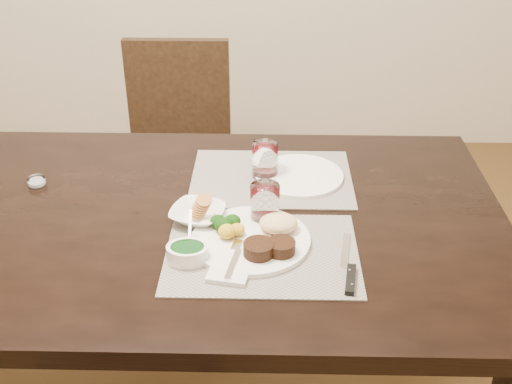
{
  "coord_description": "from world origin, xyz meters",
  "views": [
    {
      "loc": [
        0.38,
        -1.41,
        1.66
      ],
      "look_at": [
        0.34,
        0.01,
        0.82
      ],
      "focal_mm": 45.0,
      "sensor_mm": 36.0,
      "label": 1
    }
  ],
  "objects_px": {
    "dinner_plate": "(256,237)",
    "wine_glass_near": "(265,205)",
    "cracker_bowl": "(198,214)",
    "far_plate": "(299,176)",
    "chair_far": "(178,143)",
    "steak_knife": "(349,272)"
  },
  "relations": [
    {
      "from": "dinner_plate",
      "to": "cracker_bowl",
      "type": "xyz_separation_m",
      "value": [
        -0.15,
        0.1,
        0.0
      ]
    },
    {
      "from": "chair_far",
      "to": "cracker_bowl",
      "type": "distance_m",
      "value": 1.02
    },
    {
      "from": "wine_glass_near",
      "to": "far_plate",
      "type": "relative_size",
      "value": 0.41
    },
    {
      "from": "chair_far",
      "to": "wine_glass_near",
      "type": "xyz_separation_m",
      "value": [
        0.37,
        -0.96,
        0.3
      ]
    },
    {
      "from": "cracker_bowl",
      "to": "far_plate",
      "type": "relative_size",
      "value": 0.67
    },
    {
      "from": "wine_glass_near",
      "to": "far_plate",
      "type": "distance_m",
      "value": 0.25
    },
    {
      "from": "dinner_plate",
      "to": "wine_glass_near",
      "type": "relative_size",
      "value": 2.82
    },
    {
      "from": "steak_knife",
      "to": "cracker_bowl",
      "type": "height_order",
      "value": "cracker_bowl"
    },
    {
      "from": "steak_knife",
      "to": "wine_glass_near",
      "type": "bearing_deg",
      "value": 140.7
    },
    {
      "from": "chair_far",
      "to": "cracker_bowl",
      "type": "height_order",
      "value": "chair_far"
    },
    {
      "from": "dinner_plate",
      "to": "cracker_bowl",
      "type": "bearing_deg",
      "value": 154.52
    },
    {
      "from": "dinner_plate",
      "to": "steak_knife",
      "type": "relative_size",
      "value": 1.21
    },
    {
      "from": "dinner_plate",
      "to": "far_plate",
      "type": "distance_m",
      "value": 0.35
    },
    {
      "from": "steak_knife",
      "to": "cracker_bowl",
      "type": "relative_size",
      "value": 1.44
    },
    {
      "from": "steak_knife",
      "to": "chair_far",
      "type": "bearing_deg",
      "value": 124.38
    },
    {
      "from": "wine_glass_near",
      "to": "steak_knife",
      "type": "bearing_deg",
      "value": -48.25
    },
    {
      "from": "cracker_bowl",
      "to": "far_plate",
      "type": "xyz_separation_m",
      "value": [
        0.27,
        0.23,
        -0.01
      ]
    },
    {
      "from": "wine_glass_near",
      "to": "far_plate",
      "type": "height_order",
      "value": "wine_glass_near"
    },
    {
      "from": "dinner_plate",
      "to": "wine_glass_near",
      "type": "xyz_separation_m",
      "value": [
        0.02,
        0.1,
        0.03
      ]
    },
    {
      "from": "steak_knife",
      "to": "wine_glass_near",
      "type": "distance_m",
      "value": 0.3
    },
    {
      "from": "wine_glass_near",
      "to": "chair_far",
      "type": "bearing_deg",
      "value": 110.83
    },
    {
      "from": "steak_knife",
      "to": "far_plate",
      "type": "bearing_deg",
      "value": 111.29
    }
  ]
}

